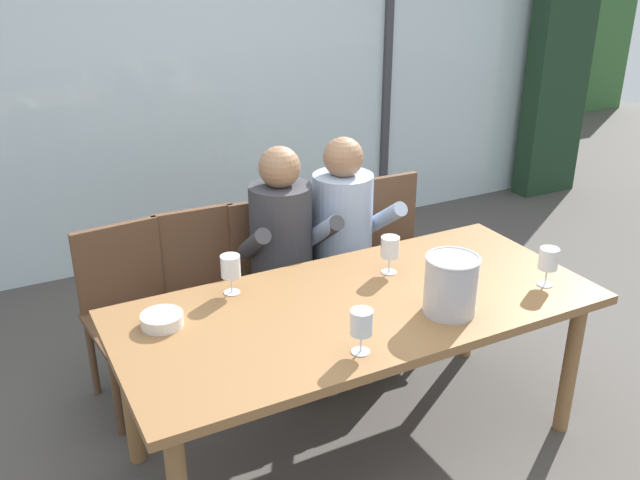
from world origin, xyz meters
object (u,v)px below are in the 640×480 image
tasting_bowl (162,320)px  dining_table (359,319)px  wine_glass_near_bucket (548,260)px  chair_near_window_right (392,242)px  person_charcoal_jacket (287,249)px  wine_glass_by_left_taster (361,324)px  chair_center (275,271)px  chair_left_of_center (203,283)px  wine_glass_by_right_taster (231,268)px  chair_right_of_center (331,255)px  ice_bucket_primary (451,284)px  person_pale_blue_shirt (350,235)px  wine_glass_center_pour (390,249)px  chair_near_curtain (129,302)px

tasting_bowl → dining_table: bearing=-14.6°
tasting_bowl → wine_glass_near_bucket: size_ratio=0.96×
chair_near_window_right → wine_glass_near_bucket: 1.16m
person_charcoal_jacket → wine_glass_by_left_taster: person_charcoal_jacket is taller
chair_center → chair_near_window_right: (0.75, 0.03, 0.00)m
chair_left_of_center → wine_glass_by_right_taster: 0.65m
wine_glass_near_bucket → chair_right_of_center: bearing=112.0°
chair_left_of_center → wine_glass_near_bucket: wine_glass_near_bucket is taller
person_charcoal_jacket → wine_glass_near_bucket: person_charcoal_jacket is taller
chair_left_of_center → ice_bucket_primary: 1.35m
person_charcoal_jacket → wine_glass_by_left_taster: bearing=-97.7°
chair_right_of_center → person_pale_blue_shirt: bearing=-82.8°
chair_center → wine_glass_by_left_taster: size_ratio=5.02×
chair_near_window_right → wine_glass_by_left_taster: (-0.93, -1.20, 0.34)m
chair_left_of_center → dining_table: bearing=-64.0°
wine_glass_center_pour → wine_glass_by_right_taster: 0.72m
wine_glass_by_left_taster → wine_glass_center_pour: same height
wine_glass_by_left_taster → wine_glass_near_bucket: bearing=5.0°
tasting_bowl → wine_glass_by_left_taster: wine_glass_by_left_taster is taller
ice_bucket_primary → wine_glass_center_pour: ice_bucket_primary is taller
person_pale_blue_shirt → chair_left_of_center: bearing=167.1°
chair_left_of_center → chair_near_curtain: bearing=-174.2°
chair_near_curtain → ice_bucket_primary: 1.56m
wine_glass_by_right_taster → ice_bucket_primary: bearing=-37.9°
chair_center → person_charcoal_jacket: 0.21m
person_pale_blue_shirt → ice_bucket_primary: 0.98m
wine_glass_center_pour → wine_glass_by_right_taster: size_ratio=1.00×
wine_glass_near_bucket → wine_glass_center_pour: 0.68m
dining_table → chair_near_window_right: (0.74, 0.87, -0.14)m
dining_table → wine_glass_center_pour: wine_glass_center_pour is taller
chair_near_window_right → wine_glass_center_pour: 0.90m
chair_left_of_center → person_charcoal_jacket: bearing=-19.0°
dining_table → wine_glass_by_right_taster: 0.58m
chair_near_window_right → chair_left_of_center: bearing=-178.6°
person_pale_blue_shirt → wine_glass_by_left_taster: size_ratio=6.86×
wine_glass_by_left_taster → wine_glass_center_pour: size_ratio=1.00×
chair_near_curtain → wine_glass_by_left_taster: wine_glass_by_left_taster is taller
chair_near_curtain → chair_right_of_center: 1.12m
chair_near_curtain → chair_center: bearing=-6.4°
wine_glass_near_bucket → wine_glass_by_left_taster: bearing=-175.0°
dining_table → ice_bucket_primary: (0.29, -0.23, 0.20)m
wine_glass_center_pour → chair_center: bearing=112.4°
wine_glass_by_left_taster → dining_table: bearing=60.2°
wine_glass_center_pour → chair_near_window_right: bearing=55.4°
person_charcoal_jacket → wine_glass_center_pour: bearing=-62.0°
chair_left_of_center → wine_glass_near_bucket: size_ratio=5.02×
wine_glass_by_right_taster → chair_right_of_center: bearing=35.1°
wine_glass_near_bucket → person_charcoal_jacket: bearing=129.4°
person_charcoal_jacket → person_pale_blue_shirt: bearing=2.9°
chair_near_window_right → tasting_bowl: bearing=-154.1°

